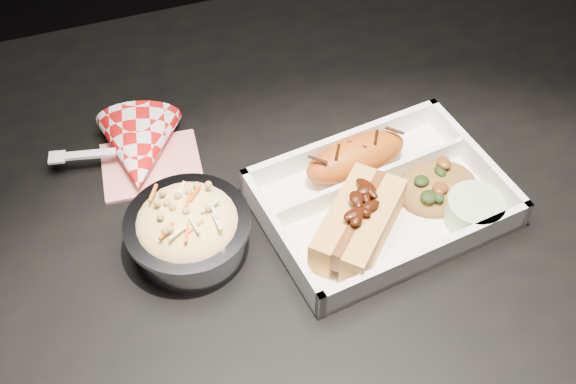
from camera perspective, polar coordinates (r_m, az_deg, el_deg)
The scene contains 8 objects.
dining_table at distance 0.86m, azimuth 1.63°, elevation -4.74°, with size 1.20×0.80×0.75m.
food_tray at distance 0.78m, azimuth 7.32°, elevation -0.84°, with size 0.27×0.21×0.04m.
fried_pastry at distance 0.80m, azimuth 5.38°, elevation 2.76°, with size 0.12×0.05×0.04m, color #C05313.
hotdog at distance 0.73m, azimuth 5.60°, elevation -2.38°, with size 0.13×0.13×0.06m.
fried_rice_mound at distance 0.79m, azimuth 11.84°, elevation 0.83°, with size 0.09×0.08×0.03m, color olive.
cupcake_liner at distance 0.78m, azimuth 14.50°, elevation -1.46°, with size 0.06×0.06×0.03m, color #B6D19E.
foil_coleslaw_cup at distance 0.73m, azimuth -7.89°, elevation -2.87°, with size 0.13×0.13×0.07m.
napkin_fork at distance 0.83m, azimuth -11.69°, elevation 3.09°, with size 0.17×0.13×0.10m.
Camera 1 is at (-0.19, -0.46, 1.36)m, focal length 45.00 mm.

